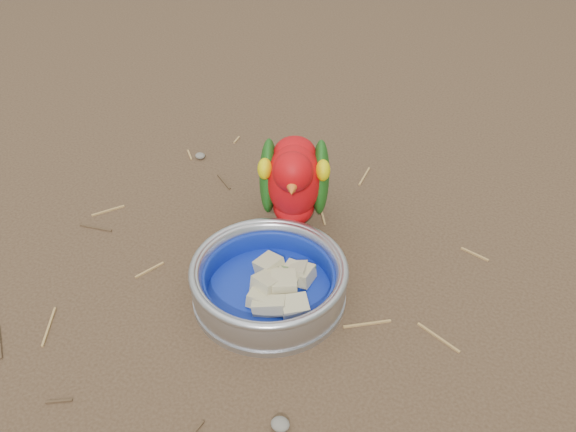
% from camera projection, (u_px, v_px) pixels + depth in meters
% --- Properties ---
extents(ground, '(60.00, 60.00, 0.00)m').
position_uv_depth(ground, '(212.00, 319.00, 0.89)').
color(ground, '#4A3523').
extents(food_bowl, '(0.22, 0.22, 0.02)m').
position_uv_depth(food_bowl, '(269.00, 294.00, 0.92)').
color(food_bowl, '#B2B2BA').
rests_on(food_bowl, ground).
extents(bowl_wall, '(0.22, 0.22, 0.04)m').
position_uv_depth(bowl_wall, '(269.00, 279.00, 0.90)').
color(bowl_wall, '#B2B2BA').
rests_on(bowl_wall, food_bowl).
extents(fruit_wedges, '(0.13, 0.13, 0.03)m').
position_uv_depth(fruit_wedges, '(269.00, 282.00, 0.91)').
color(fruit_wedges, tan).
rests_on(fruit_wedges, food_bowl).
extents(lory_parrot, '(0.19, 0.25, 0.18)m').
position_uv_depth(lory_parrot, '(294.00, 188.00, 0.98)').
color(lory_parrot, '#BB080C').
rests_on(lory_parrot, ground).
extents(ground_debris, '(0.90, 0.80, 0.01)m').
position_uv_depth(ground_debris, '(244.00, 318.00, 0.89)').
color(ground_debris, '#A87F47').
rests_on(ground_debris, ground).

